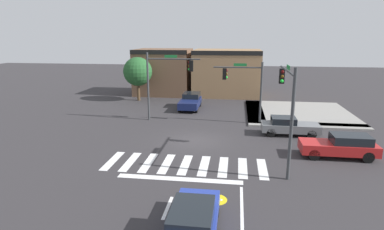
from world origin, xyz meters
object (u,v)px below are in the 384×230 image
at_px(traffic_signal_southeast, 287,96).
at_px(car_navy, 190,101).
at_px(roadside_tree, 138,72).
at_px(traffic_signal_northeast, 244,82).
at_px(traffic_signal_northwest, 166,75).
at_px(car_red, 341,146).
at_px(car_blue, 193,221).
at_px(car_gray, 289,126).

height_order(traffic_signal_southeast, car_navy, traffic_signal_southeast).
bearing_deg(roadside_tree, traffic_signal_northeast, -35.17).
height_order(traffic_signal_northwest, car_navy, traffic_signal_northwest).
xyz_separation_m(traffic_signal_southeast, car_navy, (-7.59, 14.16, -3.36)).
distance_m(car_red, roadside_tree, 24.20).
bearing_deg(car_navy, car_blue, 8.38).
relative_size(traffic_signal_northwest, car_red, 1.31).
height_order(traffic_signal_northeast, car_red, traffic_signal_northeast).
xyz_separation_m(car_gray, roadside_tree, (-15.47, 11.53, 2.67)).
xyz_separation_m(traffic_signal_northeast, car_blue, (-2.10, -17.12, -2.90)).
bearing_deg(car_gray, traffic_signal_southeast, -101.21).
relative_size(car_navy, roadside_tree, 0.87).
bearing_deg(car_blue, traffic_signal_northeast, -6.98).
bearing_deg(traffic_signal_northwest, car_navy, 74.33).
relative_size(traffic_signal_northwest, roadside_tree, 1.19).
bearing_deg(car_navy, traffic_signal_northwest, -15.67).
relative_size(traffic_signal_southeast, car_blue, 1.30).
height_order(traffic_signal_southeast, car_red, traffic_signal_southeast).
bearing_deg(car_red, car_navy, -47.71).
distance_m(traffic_signal_northwest, car_blue, 18.01).
bearing_deg(traffic_signal_southeast, traffic_signal_northeast, 13.72).
height_order(traffic_signal_northeast, car_gray, traffic_signal_northeast).
bearing_deg(car_navy, car_red, 42.29).
relative_size(traffic_signal_southeast, traffic_signal_northeast, 1.12).
relative_size(car_gray, car_navy, 0.99).
bearing_deg(traffic_signal_northwest, traffic_signal_northeast, 0.49).
height_order(car_navy, roadside_tree, roadside_tree).
bearing_deg(roadside_tree, car_navy, -27.52).
distance_m(traffic_signal_northeast, car_blue, 17.49).
bearing_deg(traffic_signal_southeast, car_red, -65.86).
relative_size(car_red, car_blue, 1.00).
height_order(car_navy, car_blue, car_navy).
distance_m(traffic_signal_northwest, car_gray, 11.18).
bearing_deg(traffic_signal_southeast, roadside_tree, 38.96).
distance_m(car_gray, car_navy, 11.93).
relative_size(traffic_signal_northeast, car_navy, 1.21).
height_order(car_red, car_navy, car_navy).
bearing_deg(traffic_signal_northwest, car_blue, -74.67).
relative_size(traffic_signal_southeast, traffic_signal_northwest, 0.99).
distance_m(traffic_signal_northeast, car_red, 10.01).
relative_size(traffic_signal_northwest, car_gray, 1.39).
relative_size(car_blue, roadside_tree, 0.91).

